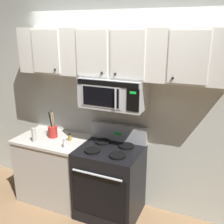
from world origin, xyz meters
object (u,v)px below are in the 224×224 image
at_px(stove_range, 110,180).
at_px(pepper_mill, 34,135).
at_px(utensil_crock_red, 53,130).
at_px(salt_shaker, 65,143).
at_px(spice_jar, 70,137).
at_px(over_range_microwave, 114,92).

height_order(stove_range, pepper_mill, stove_range).
bearing_deg(stove_range, pepper_mill, -169.22).
distance_m(stove_range, utensil_crock_red, 1.00).
relative_size(salt_shaker, spice_jar, 1.26).
bearing_deg(utensil_crock_red, pepper_mill, -121.48).
relative_size(utensil_crock_red, salt_shaker, 3.24).
bearing_deg(spice_jar, stove_range, -2.60).
distance_m(over_range_microwave, utensil_crock_red, 1.02).
bearing_deg(spice_jar, pepper_mill, -152.00).
xyz_separation_m(utensil_crock_red, pepper_mill, (-0.13, -0.22, -0.01)).
bearing_deg(pepper_mill, utensil_crock_red, 58.52).
xyz_separation_m(stove_range, over_range_microwave, (-0.00, 0.12, 1.11)).
height_order(stove_range, over_range_microwave, over_range_microwave).
height_order(over_range_microwave, spice_jar, over_range_microwave).
distance_m(stove_range, pepper_mill, 1.13).
height_order(pepper_mill, spice_jar, pepper_mill).
bearing_deg(salt_shaker, over_range_microwave, 29.84).
relative_size(over_range_microwave, utensil_crock_red, 2.02).
bearing_deg(utensil_crock_red, salt_shaker, -32.53).
bearing_deg(pepper_mill, spice_jar, 28.00).
bearing_deg(over_range_microwave, spice_jar, -171.15).
relative_size(over_range_microwave, pepper_mill, 4.16).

